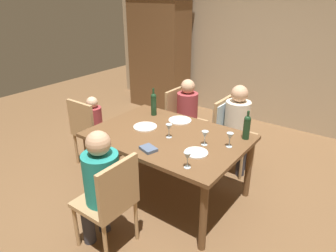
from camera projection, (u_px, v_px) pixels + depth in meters
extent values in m
plane|color=brown|center=(168.00, 192.00, 3.55)|extent=(10.00, 10.00, 0.00)
cube|color=tan|center=(267.00, 44.00, 5.04)|extent=(6.40, 0.12, 2.70)
cube|color=brown|center=(159.00, 53.00, 5.87)|extent=(1.10, 0.56, 2.10)
cube|color=brown|center=(168.00, 136.00, 3.26)|extent=(1.63, 1.13, 0.04)
cylinder|color=brown|center=(89.00, 164.00, 3.45)|extent=(0.07, 0.07, 0.71)
cylinder|color=brown|center=(203.00, 217.00, 2.64)|extent=(0.07, 0.07, 0.71)
cylinder|color=brown|center=(146.00, 134.00, 4.18)|extent=(0.07, 0.07, 0.71)
cylinder|color=brown|center=(249.00, 168.00, 3.37)|extent=(0.07, 0.07, 0.71)
cylinder|color=tan|center=(253.00, 152.00, 4.00)|extent=(0.04, 0.04, 0.44)
cylinder|color=tan|center=(241.00, 164.00, 3.72)|extent=(0.04, 0.04, 0.44)
cylinder|color=tan|center=(227.00, 144.00, 4.20)|extent=(0.04, 0.04, 0.44)
cylinder|color=tan|center=(214.00, 155.00, 3.92)|extent=(0.04, 0.04, 0.44)
cube|color=tan|center=(235.00, 137.00, 3.86)|extent=(0.44, 0.44, 0.04)
cube|color=tan|center=(222.00, 116.00, 3.87)|extent=(0.04, 0.44, 0.44)
cube|color=#ADC6D6|center=(223.00, 114.00, 3.87)|extent=(0.07, 0.40, 0.31)
cylinder|color=tan|center=(205.00, 137.00, 4.39)|extent=(0.04, 0.04, 0.44)
cylinder|color=tan|center=(191.00, 147.00, 4.12)|extent=(0.04, 0.04, 0.44)
cylinder|color=tan|center=(183.00, 131.00, 4.60)|extent=(0.04, 0.04, 0.44)
cylinder|color=tan|center=(168.00, 140.00, 4.32)|extent=(0.04, 0.04, 0.44)
cube|color=tan|center=(187.00, 123.00, 4.26)|extent=(0.44, 0.44, 0.04)
cube|color=tan|center=(175.00, 104.00, 4.27)|extent=(0.04, 0.44, 0.44)
cylinder|color=tan|center=(76.00, 226.00, 2.73)|extent=(0.04, 0.04, 0.44)
cylinder|color=tan|center=(107.00, 204.00, 3.01)|extent=(0.04, 0.04, 0.44)
cylinder|color=tan|center=(106.00, 246.00, 2.53)|extent=(0.04, 0.04, 0.44)
cylinder|color=tan|center=(136.00, 220.00, 2.81)|extent=(0.04, 0.04, 0.44)
cube|color=tan|center=(104.00, 202.00, 2.67)|extent=(0.44, 0.44, 0.04)
cube|color=tan|center=(119.00, 187.00, 2.47)|extent=(0.04, 0.44, 0.44)
cylinder|color=tan|center=(98.00, 139.00, 4.35)|extent=(0.04, 0.04, 0.44)
cylinder|color=tan|center=(117.00, 146.00, 4.15)|extent=(0.04, 0.04, 0.44)
cylinder|color=tan|center=(76.00, 149.00, 4.07)|extent=(0.04, 0.04, 0.44)
cylinder|color=tan|center=(96.00, 157.00, 3.87)|extent=(0.04, 0.04, 0.44)
cube|color=tan|center=(95.00, 131.00, 4.01)|extent=(0.44, 0.44, 0.04)
cube|color=tan|center=(81.00, 119.00, 3.77)|extent=(0.44, 0.04, 0.44)
cylinder|color=#33333D|center=(247.00, 153.00, 3.95)|extent=(0.11, 0.11, 0.46)
cylinder|color=#33333D|center=(241.00, 159.00, 3.81)|extent=(0.11, 0.11, 0.46)
cylinder|color=beige|center=(237.00, 120.00, 3.77)|extent=(0.31, 0.31, 0.47)
sphere|color=tan|center=(240.00, 94.00, 3.63)|extent=(0.20, 0.20, 0.20)
cylinder|color=#33333D|center=(198.00, 138.00, 4.34)|extent=(0.10, 0.10, 0.46)
cylinder|color=#33333D|center=(191.00, 142.00, 4.22)|extent=(0.10, 0.10, 0.46)
cylinder|color=#9E383D|center=(187.00, 108.00, 4.17)|extent=(0.28, 0.28, 0.44)
sphere|color=tan|center=(188.00, 86.00, 4.04)|extent=(0.19, 0.19, 0.19)
cylinder|color=#33333D|center=(88.00, 222.00, 2.78)|extent=(0.11, 0.11, 0.46)
cylinder|color=#33333D|center=(103.00, 211.00, 2.91)|extent=(0.11, 0.11, 0.46)
cylinder|color=teal|center=(102.00, 179.00, 2.58)|extent=(0.31, 0.31, 0.47)
sphere|color=tan|center=(98.00, 143.00, 2.44)|extent=(0.21, 0.21, 0.21)
cylinder|color=#33333D|center=(99.00, 143.00, 4.22)|extent=(0.08, 0.08, 0.46)
cylinder|color=#33333D|center=(106.00, 145.00, 4.15)|extent=(0.08, 0.08, 0.46)
cylinder|color=#9E383D|center=(94.00, 120.00, 3.95)|extent=(0.22, 0.22, 0.33)
sphere|color=beige|center=(92.00, 102.00, 3.85)|extent=(0.14, 0.14, 0.14)
cylinder|color=#19381E|center=(246.00, 130.00, 3.12)|extent=(0.07, 0.07, 0.21)
sphere|color=#19381E|center=(248.00, 119.00, 3.07)|extent=(0.07, 0.07, 0.07)
cylinder|color=#19381E|center=(248.00, 115.00, 3.05)|extent=(0.03, 0.03, 0.08)
cylinder|color=#19381E|center=(154.00, 106.00, 3.72)|extent=(0.07, 0.07, 0.23)
sphere|color=#19381E|center=(154.00, 96.00, 3.67)|extent=(0.07, 0.07, 0.07)
cylinder|color=#19381E|center=(153.00, 92.00, 3.64)|extent=(0.03, 0.03, 0.09)
cylinder|color=silver|center=(187.00, 167.00, 2.64)|extent=(0.06, 0.06, 0.00)
cylinder|color=silver|center=(187.00, 164.00, 2.63)|extent=(0.01, 0.01, 0.07)
cone|color=silver|center=(188.00, 156.00, 2.60)|extent=(0.07, 0.07, 0.07)
cylinder|color=silver|center=(229.00, 147.00, 3.00)|extent=(0.06, 0.06, 0.00)
cylinder|color=silver|center=(229.00, 143.00, 2.98)|extent=(0.01, 0.01, 0.07)
cone|color=silver|center=(230.00, 137.00, 2.95)|extent=(0.07, 0.07, 0.07)
cylinder|color=silver|center=(169.00, 137.00, 3.19)|extent=(0.06, 0.06, 0.00)
cylinder|color=silver|center=(169.00, 134.00, 3.17)|extent=(0.01, 0.01, 0.07)
cone|color=silver|center=(169.00, 128.00, 3.14)|extent=(0.07, 0.07, 0.07)
cylinder|color=silver|center=(204.00, 145.00, 3.03)|extent=(0.06, 0.06, 0.00)
cylinder|color=silver|center=(205.00, 141.00, 3.02)|extent=(0.01, 0.01, 0.07)
cone|color=silver|center=(205.00, 135.00, 2.99)|extent=(0.07, 0.07, 0.07)
cylinder|color=white|center=(145.00, 127.00, 3.42)|extent=(0.27, 0.27, 0.01)
cylinder|color=white|center=(196.00, 153.00, 2.87)|extent=(0.23, 0.23, 0.01)
cylinder|color=white|center=(180.00, 120.00, 3.59)|extent=(0.27, 0.27, 0.01)
cube|color=#4C5B75|center=(148.00, 149.00, 2.93)|extent=(0.19, 0.16, 0.03)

